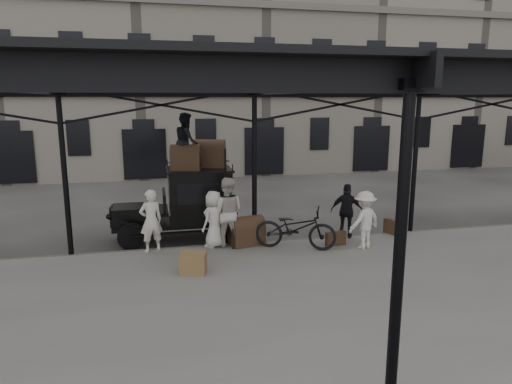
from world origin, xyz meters
The scene contains 18 objects.
ground centered at (0.00, 0.00, 0.00)m, with size 120.00×120.00×0.00m, color #383533.
platform centered at (0.00, -2.00, 0.07)m, with size 28.00×8.00×0.15m, color slate.
canopy centered at (0.00, -1.72, 4.60)m, with size 22.50×9.00×4.74m.
building_frontage centered at (0.00, 18.00, 7.00)m, with size 64.00×8.00×14.00m, color slate.
taxi centered at (-1.77, 3.15, 1.20)m, with size 3.65×1.55×2.18m.
porter_left centered at (-2.89, 1.80, 1.00)m, with size 0.62×0.41×1.71m, color silver.
porter_midleft centered at (-0.83, 1.80, 1.13)m, with size 0.95×0.74×1.95m, color beige.
porter_centre centered at (-1.20, 1.80, 0.95)m, with size 0.78×0.51×1.59m, color beige.
porter_official centered at (2.76, 1.80, 0.96)m, with size 0.95×0.40×1.62m, color black.
porter_right centered at (2.82, 0.78, 0.95)m, with size 1.04×0.60×1.61m, color silver.
bicycle centered at (0.96, 1.15, 0.74)m, with size 0.78×2.23×1.17m, color black.
porter_roof centered at (-1.80, 3.05, 3.00)m, with size 0.80×0.62×1.65m, color black.
steamer_trunk_roof_near centered at (-1.85, 2.90, 2.49)m, with size 0.84×0.51×0.62m, color #422E1E, non-canonical shape.
steamer_trunk_roof_far centered at (-1.10, 3.35, 2.53)m, with size 0.95×0.58×0.69m, color #422E1E, non-canonical shape.
steamer_trunk_platform centered at (-0.27, 1.79, 0.49)m, with size 0.94×0.57×0.69m, color #422E1E, non-canonical shape.
wicker_hamper centered at (-1.94, -0.04, 0.40)m, with size 0.60×0.45×0.50m, color olive.
suitcase_upright centered at (4.28, 1.80, 0.38)m, with size 0.15×0.60×0.45m, color #422E1E.
suitcase_flat centered at (2.15, 1.16, 0.35)m, with size 0.60×0.15×0.40m, color #422E1E.
Camera 1 is at (-2.73, -10.36, 4.19)m, focal length 32.00 mm.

